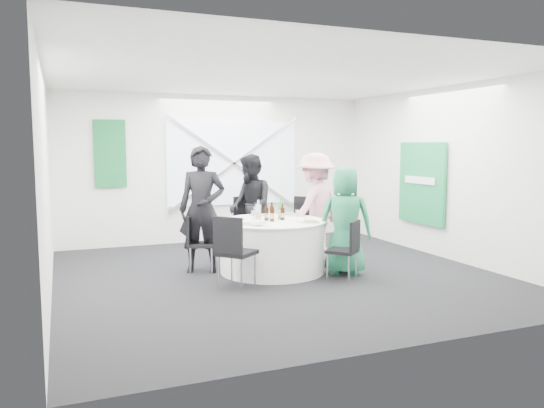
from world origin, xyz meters
name	(u,v)px	position (x,y,z in m)	size (l,w,h in m)	color
floor	(277,274)	(0.00, 0.00, 0.00)	(6.00, 6.00, 0.00)	black
ceiling	(277,76)	(0.00, 0.00, 2.80)	(6.00, 6.00, 0.00)	silver
wall_back	(218,169)	(0.00, 3.00, 1.40)	(6.00, 6.00, 0.00)	white
wall_front	(406,196)	(0.00, -3.00, 1.40)	(6.00, 6.00, 0.00)	white
wall_left	(46,183)	(-3.00, 0.00, 1.40)	(6.00, 6.00, 0.00)	white
wall_right	(448,173)	(3.00, 0.00, 1.40)	(6.00, 6.00, 0.00)	white
window_panel	(233,163)	(0.30, 2.96, 1.50)	(2.60, 0.03, 1.60)	white
window_brace_a	(234,163)	(0.30, 2.92, 1.50)	(0.05, 0.05, 3.16)	silver
window_brace_b	(234,163)	(0.30, 2.92, 1.50)	(0.05, 0.05, 3.16)	silver
green_banner	(110,154)	(-2.00, 2.95, 1.70)	(0.55, 0.04, 1.20)	#146432
green_sign	(422,183)	(2.94, 0.60, 1.20)	(0.05, 1.20, 1.40)	#188642
banquet_table	(272,246)	(0.00, 0.20, 0.38)	(1.56, 1.56, 0.76)	white
chair_back	(248,221)	(0.06, 1.46, 0.58)	(0.47, 0.48, 0.99)	black
chair_back_left	(197,239)	(-1.02, 0.60, 0.48)	(0.49, 0.49, 0.83)	black
chair_back_right	(303,222)	(0.82, 0.88, 0.59)	(0.64, 0.64, 1.01)	black
chair_front_right	(347,246)	(0.76, -0.67, 0.48)	(0.53, 0.53, 0.83)	black
chair_front_left	(233,247)	(-0.84, -0.54, 0.56)	(0.62, 0.61, 0.96)	black
person_man_back_left	(202,209)	(-0.95, 0.58, 0.92)	(0.67, 0.44, 1.84)	black
person_man_back	(250,206)	(0.06, 1.30, 0.85)	(0.83, 0.46, 1.71)	black
person_woman_pink	(315,207)	(0.95, 0.70, 0.87)	(1.12, 0.52, 1.73)	pink
person_woman_green	(345,220)	(0.92, -0.32, 0.78)	(0.76, 0.49, 1.56)	#238357
plate_back	(258,215)	(0.00, 0.80, 0.77)	(0.28, 0.28, 0.01)	white
plate_back_left	(236,219)	(-0.47, 0.47, 0.77)	(0.27, 0.27, 0.01)	white
plate_back_right	(290,215)	(0.46, 0.59, 0.78)	(0.25, 0.25, 0.04)	white
plate_front_right	(310,222)	(0.40, -0.23, 0.78)	(0.28, 0.28, 0.04)	white
plate_front_left	(248,224)	(-0.47, -0.08, 0.77)	(0.28, 0.28, 0.01)	white
napkin	(259,223)	(-0.36, -0.21, 0.80)	(0.17, 0.11, 0.05)	white
beer_bottle_a	(266,214)	(-0.08, 0.22, 0.85)	(0.06, 0.06, 0.25)	#3B1C0A
beer_bottle_b	(272,212)	(0.06, 0.36, 0.86)	(0.06, 0.06, 0.25)	#3B1C0A
beer_bottle_c	(283,214)	(0.16, 0.18, 0.85)	(0.06, 0.06, 0.24)	#3B1C0A
beer_bottle_d	(272,214)	(-0.04, 0.09, 0.86)	(0.06, 0.06, 0.27)	#3B1C0A
green_water_bottle	(281,211)	(0.16, 0.25, 0.89)	(0.08, 0.08, 0.32)	green
clear_water_bottle	(258,213)	(-0.22, 0.19, 0.88)	(0.08, 0.08, 0.30)	silver
wine_glass_a	(256,210)	(-0.14, 0.50, 0.88)	(0.07, 0.07, 0.17)	white
wine_glass_b	(259,209)	(-0.04, 0.61, 0.88)	(0.07, 0.07, 0.17)	white
wine_glass_c	(253,214)	(-0.32, 0.11, 0.88)	(0.07, 0.07, 0.17)	white
wine_glass_d	(297,213)	(0.27, -0.09, 0.88)	(0.07, 0.07, 0.17)	white
fork_a	(244,224)	(-0.52, -0.05, 0.76)	(0.01, 0.15, 0.01)	silver
knife_a	(266,226)	(-0.29, -0.30, 0.76)	(0.01, 0.15, 0.01)	silver
fork_b	(303,217)	(0.56, 0.34, 0.76)	(0.01, 0.15, 0.01)	silver
knife_b	(286,215)	(0.40, 0.62, 0.76)	(0.01, 0.15, 0.01)	silver
fork_c	(236,218)	(-0.42, 0.59, 0.76)	(0.01, 0.15, 0.01)	silver
knife_c	(232,221)	(-0.55, 0.36, 0.76)	(0.01, 0.15, 0.01)	silver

